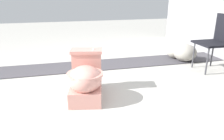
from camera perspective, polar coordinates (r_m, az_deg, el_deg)
ground_plane at (r=2.52m, az=-10.07°, el=-7.42°), size 14.00×14.00×0.00m
gravel_strip at (r=3.60m, az=-3.56°, el=1.32°), size 0.56×8.00×0.01m
toilet at (r=2.46m, az=-6.80°, el=-2.35°), size 0.69×0.49×0.52m
folding_chair_left at (r=3.63m, az=26.13°, el=7.78°), size 0.44×0.44×0.83m
boulder_near at (r=4.14m, az=16.45°, el=4.87°), size 0.46×0.49×0.27m
boulder_far at (r=3.99m, az=18.56°, el=4.33°), size 0.54×0.55×0.30m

